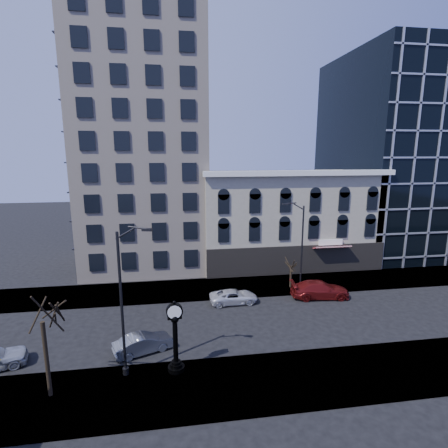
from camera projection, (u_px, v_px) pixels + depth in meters
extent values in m
plane|color=black|center=(208.00, 325.00, 29.93)|extent=(160.00, 160.00, 0.00)
cube|color=gray|center=(200.00, 289.00, 37.66)|extent=(160.00, 6.00, 0.12)
cube|color=gray|center=(221.00, 385.00, 22.18)|extent=(160.00, 6.00, 0.12)
cube|color=beige|center=(143.00, 115.00, 43.55)|extent=(15.00, 15.00, 38.00)
cube|color=#ABA38C|center=(285.00, 218.00, 45.93)|extent=(22.00, 10.00, 12.00)
cube|color=white|center=(302.00, 173.00, 39.63)|extent=(22.60, 0.80, 0.60)
cube|color=black|center=(298.00, 260.00, 41.91)|extent=(22.00, 0.30, 3.60)
cube|color=maroon|center=(332.00, 247.00, 41.63)|extent=(4.50, 1.18, 0.55)
cube|color=black|center=(406.00, 155.00, 52.04)|extent=(20.00, 20.00, 28.00)
cylinder|color=black|center=(176.00, 368.00, 23.59)|extent=(1.14, 1.14, 0.31)
cylinder|color=black|center=(176.00, 365.00, 23.54)|extent=(0.83, 0.83, 0.21)
cylinder|color=black|center=(176.00, 362.00, 23.50)|extent=(0.62, 0.62, 0.17)
cylinder|color=black|center=(175.00, 341.00, 23.18)|extent=(0.33, 0.33, 3.01)
sphere|color=black|center=(175.00, 318.00, 22.85)|extent=(0.58, 0.58, 0.58)
cube|color=black|center=(175.00, 317.00, 22.83)|extent=(0.95, 0.30, 0.26)
cylinder|color=black|center=(174.00, 311.00, 22.74)|extent=(1.10, 0.41, 1.08)
cylinder|color=white|center=(175.00, 312.00, 22.57)|extent=(0.91, 0.09, 0.91)
cylinder|color=white|center=(174.00, 310.00, 22.91)|extent=(0.91, 0.09, 0.91)
sphere|color=black|center=(174.00, 302.00, 22.61)|extent=(0.21, 0.21, 0.21)
cylinder|color=black|center=(122.00, 306.00, 22.22)|extent=(0.18, 0.18, 9.73)
cylinder|color=black|center=(126.00, 371.00, 23.17)|extent=(0.41, 0.41, 0.45)
cube|color=black|center=(151.00, 230.00, 20.97)|extent=(0.66, 0.40, 0.16)
cylinder|color=black|center=(302.00, 249.00, 36.31)|extent=(0.17, 0.17, 9.09)
cylinder|color=black|center=(300.00, 288.00, 37.20)|extent=(0.38, 0.38, 0.42)
cube|color=black|center=(284.00, 204.00, 35.37)|extent=(0.61, 0.32, 0.15)
cylinder|color=black|center=(47.00, 359.00, 20.72)|extent=(0.25, 0.25, 4.83)
cylinder|color=black|center=(291.00, 276.00, 37.86)|extent=(0.24, 0.24, 2.40)
imported|color=#595B60|center=(143.00, 343.00, 25.81)|extent=(4.57, 2.98, 1.42)
imported|color=silver|center=(234.00, 297.00, 34.24)|extent=(4.77, 2.35, 1.30)
imported|color=maroon|center=(320.00, 289.00, 35.48)|extent=(6.10, 2.96, 1.71)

